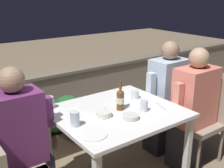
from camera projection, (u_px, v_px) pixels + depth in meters
The scene contains 19 objects.
parapet_wall at pixel (44, 98), 3.74m from camera, with size 9.00×0.18×0.65m.
dining_table at pixel (117, 120), 2.41m from camera, with size 1.04×0.91×0.72m.
planter_hedge at pixel (52, 124), 3.01m from camera, with size 0.78×0.47×0.60m.
person_purple_stripe at pixel (23, 141), 2.14m from camera, with size 0.47×0.26×1.19m.
chair_right_near at pixel (204, 112), 2.85m from camera, with size 0.43×0.43×0.88m.
person_coral_top at pixel (192, 109), 2.71m from camera, with size 0.49×0.26×1.20m.
chair_right_far at pixel (177, 101), 3.13m from camera, with size 0.43×0.43×0.88m.
person_blue_shirt at pixel (165, 97), 2.99m from camera, with size 0.47×0.26×1.21m.
beer_bottle at pixel (120, 99), 2.37m from camera, with size 0.07×0.07×0.25m.
plate_0 at pixel (91, 107), 2.44m from camera, with size 0.24×0.24×0.01m.
plate_1 at pixel (93, 134), 1.98m from camera, with size 0.21×0.21×0.01m.
bowl_0 at pixel (104, 114), 2.26m from camera, with size 0.13×0.13×0.05m.
bowl_1 at pixel (131, 116), 2.22m from camera, with size 0.13×0.13×0.04m.
glass_cup_0 at pixel (49, 103), 2.41m from camera, with size 0.08×0.08×0.11m.
glass_cup_1 at pixel (144, 106), 2.35m from camera, with size 0.06×0.06×0.10m.
glass_cup_2 at pixel (135, 95), 2.64m from camera, with size 0.07×0.07×0.08m.
glass_cup_3 at pixel (75, 119), 2.09m from camera, with size 0.07×0.07×0.12m.
fork_0 at pixel (161, 106), 2.46m from camera, with size 0.07×0.17×0.01m.
potted_plant at pixel (168, 95), 3.72m from camera, with size 0.29×0.29×0.62m.
Camera 1 is at (-1.33, -1.74, 1.69)m, focal length 45.00 mm.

